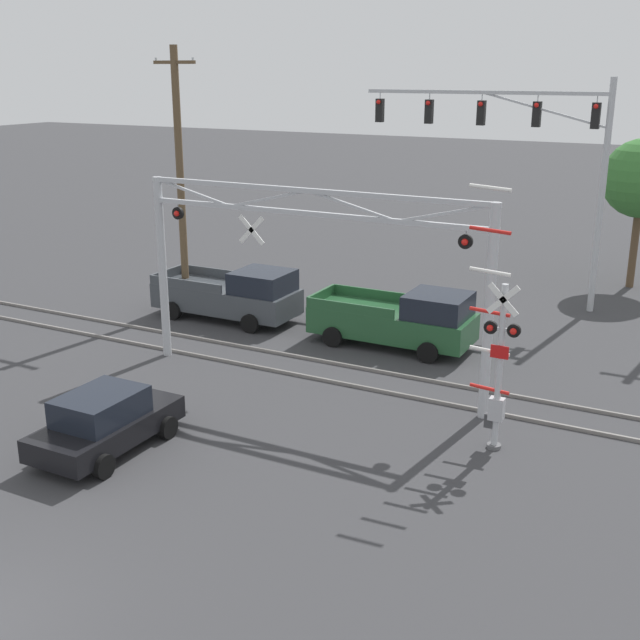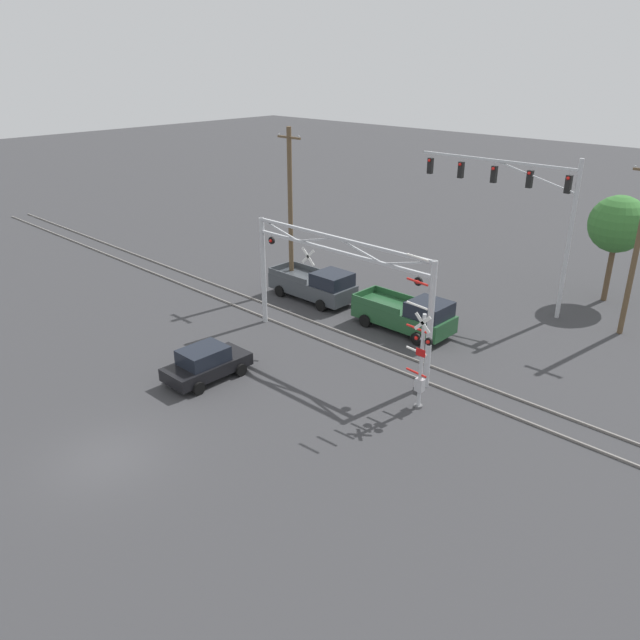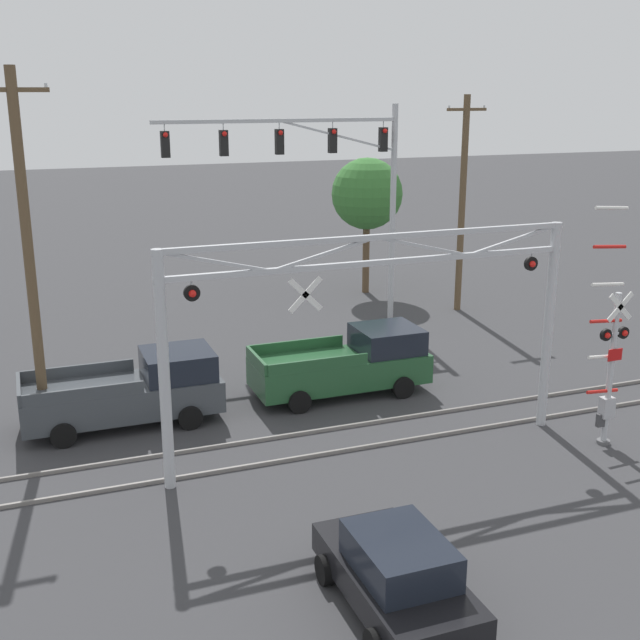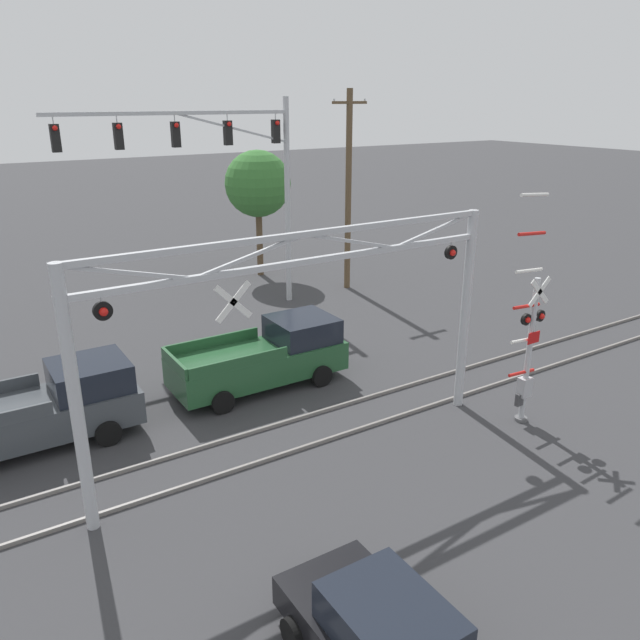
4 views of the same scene
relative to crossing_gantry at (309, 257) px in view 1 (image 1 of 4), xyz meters
name	(u,v)px [view 1 (image 1 of 4)]	position (x,y,z in m)	size (l,w,h in m)	color
rail_track_near	(314,378)	(0.01, 0.28, -3.82)	(80.00, 0.08, 0.10)	gray
rail_track_far	(335,363)	(0.01, 1.72, -3.82)	(80.00, 0.08, 0.10)	gray
crossing_gantry	(309,257)	(0.00, 0.00, 0.00)	(10.91, 0.29, 5.82)	#B7BABF
crossing_signal_mast	(497,363)	(6.07, -1.70, -1.64)	(1.43, 0.35, 6.49)	#B7BABF
traffic_signal_span	(536,147)	(3.56, 11.65, 2.29)	(9.70, 0.39, 8.74)	#B7BABF
pickup_truck_lead	(400,319)	(1.16, 4.31, -2.91)	(5.50, 2.33, 2.01)	#23512D
pickup_truck_following	(233,295)	(-5.53, 4.27, -2.91)	(5.53, 2.33, 2.01)	#3D4247
sedan_waiting	(105,421)	(-2.31, -6.23, -3.11)	(2.06, 3.93, 1.54)	black
utility_pole_left	(180,179)	(-7.96, 4.62, 1.19)	(1.80, 0.28, 9.83)	brown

